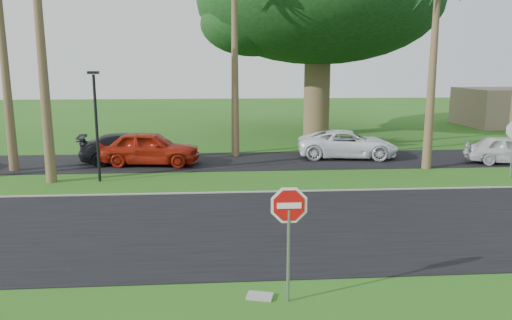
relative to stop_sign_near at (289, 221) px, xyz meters
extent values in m
plane|color=#255615|center=(-0.50, 3.00, -1.77)|extent=(120.00, 120.00, 0.00)
cube|color=black|center=(-0.50, 5.00, -1.76)|extent=(120.00, 8.00, 0.02)
cube|color=black|center=(-0.50, 15.50, -1.76)|extent=(120.00, 5.00, 0.02)
cube|color=gray|center=(-0.50, 9.05, -1.74)|extent=(120.00, 0.12, 0.06)
cylinder|color=gray|center=(0.00, 0.00, -0.77)|extent=(0.07, 0.07, 2.00)
cylinder|color=white|center=(0.00, 0.00, 0.33)|extent=(1.05, 0.02, 1.05)
cylinder|color=red|center=(0.00, 0.00, 0.33)|extent=(0.90, 0.02, 0.90)
cube|color=white|center=(0.00, 0.00, 0.33)|extent=(0.50, 0.02, 0.12)
cylinder|color=gray|center=(11.50, 11.00, -0.77)|extent=(0.07, 0.07, 2.00)
cone|color=brown|center=(-11.00, 14.00, 2.73)|extent=(0.44, 0.44, 9.00)
cone|color=brown|center=(-8.50, 11.50, 3.98)|extent=(0.44, 0.44, 11.50)
cone|color=brown|center=(-0.50, 17.00, 2.98)|extent=(0.44, 0.44, 9.50)
cone|color=brown|center=(8.50, 13.00, 2.48)|extent=(0.44, 0.44, 8.50)
cylinder|color=brown|center=(5.50, 25.00, 1.23)|extent=(1.80, 1.80, 6.00)
ellipsoid|color=black|center=(5.50, 25.00, 7.23)|extent=(16.50, 16.50, 8.25)
cylinder|color=black|center=(-6.50, 11.50, 0.48)|extent=(0.12, 0.12, 4.50)
cube|color=black|center=(-6.50, 11.50, 2.81)|extent=(0.45, 0.25, 0.12)
imported|color=#A21D0D|center=(-4.81, 14.87, -0.94)|extent=(5.12, 2.56, 1.67)
imported|color=black|center=(-5.82, 15.52, -1.04)|extent=(5.28, 2.72, 1.47)
imported|color=white|center=(5.43, 16.00, -1.05)|extent=(5.51, 3.09, 1.46)
imported|color=silver|center=(13.07, 13.83, -1.08)|extent=(4.34, 2.53, 1.39)
cube|color=gray|center=(-0.57, 0.21, -1.74)|extent=(0.62, 0.49, 0.06)
camera|label=1|loc=(-1.41, -9.70, 3.15)|focal=35.00mm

